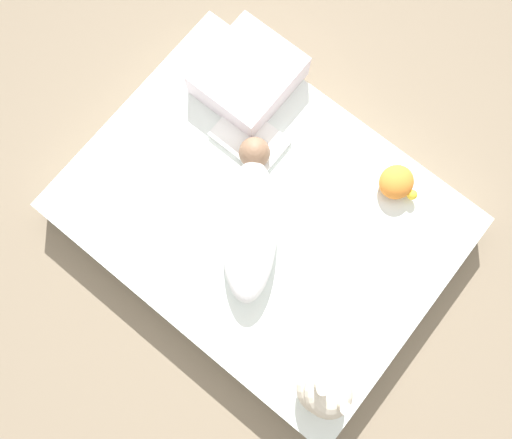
{
  "coord_description": "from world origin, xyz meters",
  "views": [
    {
      "loc": [
        0.23,
        -0.31,
        1.85
      ],
      "look_at": [
        0.01,
        -0.04,
        0.2
      ],
      "focal_mm": 35.0,
      "sensor_mm": 36.0,
      "label": 1
    }
  ],
  "objects": [
    {
      "name": "swaddled_baby",
      "position": [
        0.0,
        -0.06,
        0.22
      ],
      "size": [
        0.43,
        0.53,
        0.14
      ],
      "rotation": [
        0.0,
        0.0,
        2.2
      ],
      "color": "white",
      "rests_on": "bed_mattress"
    },
    {
      "name": "ground_plane",
      "position": [
        0.0,
        0.0,
        0.0
      ],
      "size": [
        12.0,
        12.0,
        0.0
      ],
      "primitive_type": "plane",
      "color": "#7A6B56"
    },
    {
      "name": "pillow",
      "position": [
        -0.34,
        0.35,
        0.21
      ],
      "size": [
        0.3,
        0.34,
        0.11
      ],
      "color": "white",
      "rests_on": "bed_mattress"
    },
    {
      "name": "bed_mattress",
      "position": [
        0.0,
        0.0,
        0.07
      ],
      "size": [
        1.3,
        0.98,
        0.15
      ],
      "color": "white",
      "rests_on": "ground_plane"
    },
    {
      "name": "turtle_plush",
      "position": [
        0.31,
        0.37,
        0.19
      ],
      "size": [
        0.15,
        0.13,
        0.08
      ],
      "color": "orange",
      "rests_on": "bed_mattress"
    },
    {
      "name": "burp_cloth",
      "position": [
        -0.2,
        0.18,
        0.16
      ],
      "size": [
        0.25,
        0.17,
        0.02
      ],
      "color": "white",
      "rests_on": "bed_mattress"
    },
    {
      "name": "bunny_plush",
      "position": [
        0.51,
        -0.34,
        0.28
      ],
      "size": [
        0.16,
        0.16,
        0.32
      ],
      "color": "beige",
      "rests_on": "bed_mattress"
    }
  ]
}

